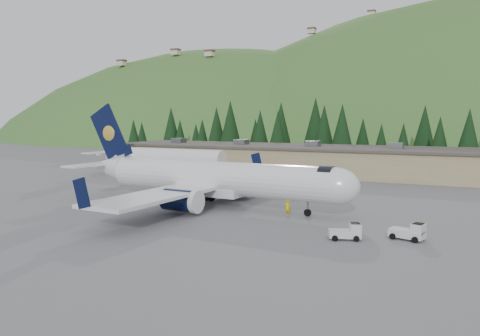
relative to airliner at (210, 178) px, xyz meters
name	(u,v)px	position (x,y,z in m)	size (l,w,h in m)	color
ground	(218,207)	(1.08, -0.06, -3.27)	(600.00, 600.00, 0.00)	#5C5C61
airliner	(210,178)	(0.00, 0.00, 0.00)	(37.00, 34.69, 12.28)	white
second_airliner	(154,157)	(-23.84, 21.94, 0.05)	(27.50, 11.00, 10.05)	white
baggage_tug_a	(348,232)	(18.15, -8.45, -2.64)	(2.97, 2.32, 1.42)	silver
baggage_tug_b	(410,232)	(22.99, -6.34, -2.60)	(3.08, 2.24, 1.51)	silver
terminal_building	(288,158)	(-3.93, 37.94, -0.65)	(71.00, 17.00, 6.10)	#94835E
ramp_worker	(287,207)	(10.04, -1.02, -2.46)	(0.59, 0.39, 1.63)	#F5DC00
tree_line	(332,131)	(-1.40, 61.37, 4.17)	(112.07, 18.43, 14.33)	black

